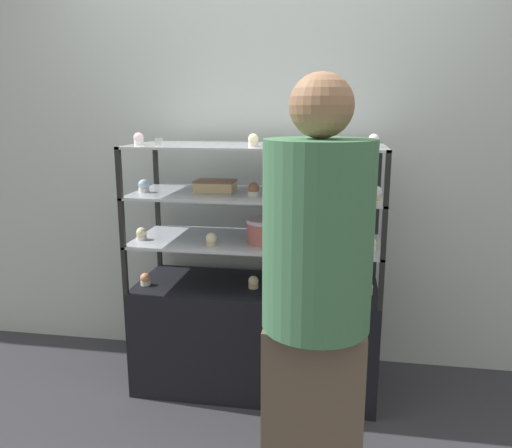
# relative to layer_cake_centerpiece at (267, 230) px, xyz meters

# --- Properties ---
(ground_plane) EXTENTS (20.00, 20.00, 0.00)m
(ground_plane) POSITION_rel_layer_cake_centerpiece_xyz_m (-0.06, 0.03, -0.90)
(ground_plane) COLOR #2D2D33
(back_wall) EXTENTS (8.00, 0.05, 2.60)m
(back_wall) POSITION_rel_layer_cake_centerpiece_xyz_m (-0.06, 0.43, 0.40)
(back_wall) COLOR #A8B2AD
(back_wall) RESTS_ON ground_plane
(display_base) EXTENTS (1.30, 0.52, 0.59)m
(display_base) POSITION_rel_layer_cake_centerpiece_xyz_m (-0.06, 0.03, -0.61)
(display_base) COLOR black
(display_base) RESTS_ON ground_plane
(display_riser_lower) EXTENTS (1.30, 0.52, 0.25)m
(display_riser_lower) POSITION_rel_layer_cake_centerpiece_xyz_m (-0.06, 0.03, -0.08)
(display_riser_lower) COLOR black
(display_riser_lower) RESTS_ON display_base
(display_riser_middle) EXTENTS (1.30, 0.52, 0.25)m
(display_riser_middle) POSITION_rel_layer_cake_centerpiece_xyz_m (-0.06, 0.03, 0.17)
(display_riser_middle) COLOR black
(display_riser_middle) RESTS_ON display_riser_lower
(display_riser_upper) EXTENTS (1.30, 0.52, 0.25)m
(display_riser_upper) POSITION_rel_layer_cake_centerpiece_xyz_m (-0.06, 0.03, 0.43)
(display_riser_upper) COLOR black
(display_riser_upper) RESTS_ON display_riser_middle
(layer_cake_centerpiece) EXTENTS (0.21, 0.21, 0.12)m
(layer_cake_centerpiece) POSITION_rel_layer_cake_centerpiece_xyz_m (0.00, 0.00, 0.00)
(layer_cake_centerpiece) COLOR #C66660
(layer_cake_centerpiece) RESTS_ON display_riser_lower
(sheet_cake_frosted) EXTENTS (0.21, 0.15, 0.06)m
(sheet_cake_frosted) POSITION_rel_layer_cake_centerpiece_xyz_m (-0.29, 0.07, 0.22)
(sheet_cake_frosted) COLOR #DBBC84
(sheet_cake_frosted) RESTS_ON display_riser_middle
(cupcake_0) EXTENTS (0.06, 0.06, 0.07)m
(cupcake_0) POSITION_rel_layer_cake_centerpiece_xyz_m (-0.65, -0.08, -0.28)
(cupcake_0) COLOR white
(cupcake_0) RESTS_ON display_base
(cupcake_1) EXTENTS (0.06, 0.06, 0.07)m
(cupcake_1) POSITION_rel_layer_cake_centerpiece_xyz_m (-0.07, -0.03, -0.28)
(cupcake_1) COLOR #CCB28C
(cupcake_1) RESTS_ON display_base
(cupcake_2) EXTENTS (0.06, 0.06, 0.07)m
(cupcake_2) POSITION_rel_layer_cake_centerpiece_xyz_m (0.53, -0.02, -0.28)
(cupcake_2) COLOR #CCB28C
(cupcake_2) RESTS_ON display_base
(price_tag_0) EXTENTS (0.04, 0.00, 0.04)m
(price_tag_0) POSITION_rel_layer_cake_centerpiece_xyz_m (0.06, -0.21, -0.29)
(price_tag_0) COLOR white
(price_tag_0) RESTS_ON display_base
(cupcake_3) EXTENTS (0.06, 0.06, 0.07)m
(cupcake_3) POSITION_rel_layer_cake_centerpiece_xyz_m (-0.66, -0.06, -0.03)
(cupcake_3) COLOR beige
(cupcake_3) RESTS_ON display_riser_lower
(cupcake_4) EXTENTS (0.06, 0.06, 0.07)m
(cupcake_4) POSITION_rel_layer_cake_centerpiece_xyz_m (-0.27, -0.11, -0.03)
(cupcake_4) COLOR #CCB28C
(cupcake_4) RESTS_ON display_riser_lower
(cupcake_5) EXTENTS (0.06, 0.06, 0.07)m
(cupcake_5) POSITION_rel_layer_cake_centerpiece_xyz_m (0.53, -0.08, -0.03)
(cupcake_5) COLOR beige
(cupcake_5) RESTS_ON display_riser_lower
(price_tag_1) EXTENTS (0.04, 0.00, 0.04)m
(price_tag_1) POSITION_rel_layer_cake_centerpiece_xyz_m (0.25, -0.21, -0.04)
(price_tag_1) COLOR white
(price_tag_1) RESTS_ON display_riser_lower
(cupcake_6) EXTENTS (0.06, 0.06, 0.07)m
(cupcake_6) POSITION_rel_layer_cake_centerpiece_xyz_m (-0.65, -0.03, 0.22)
(cupcake_6) COLOR white
(cupcake_6) RESTS_ON display_riser_middle
(cupcake_7) EXTENTS (0.06, 0.06, 0.07)m
(cupcake_7) POSITION_rel_layer_cake_centerpiece_xyz_m (-0.06, -0.05, 0.22)
(cupcake_7) COLOR beige
(cupcake_7) RESTS_ON display_riser_middle
(cupcake_8) EXTENTS (0.06, 0.06, 0.07)m
(cupcake_8) POSITION_rel_layer_cake_centerpiece_xyz_m (0.24, -0.11, 0.22)
(cupcake_8) COLOR white
(cupcake_8) RESTS_ON display_riser_middle
(cupcake_9) EXTENTS (0.06, 0.06, 0.07)m
(cupcake_9) POSITION_rel_layer_cake_centerpiece_xyz_m (0.54, -0.07, 0.22)
(cupcake_9) COLOR #CCB28C
(cupcake_9) RESTS_ON display_riser_middle
(price_tag_2) EXTENTS (0.04, 0.00, 0.04)m
(price_tag_2) POSITION_rel_layer_cake_centerpiece_xyz_m (0.33, -0.21, 0.21)
(price_tag_2) COLOR white
(price_tag_2) RESTS_ON display_riser_middle
(cupcake_10) EXTENTS (0.05, 0.05, 0.06)m
(cupcake_10) POSITION_rel_layer_cake_centerpiece_xyz_m (-0.65, -0.08, 0.47)
(cupcake_10) COLOR white
(cupcake_10) RESTS_ON display_riser_upper
(cupcake_11) EXTENTS (0.05, 0.05, 0.06)m
(cupcake_11) POSITION_rel_layer_cake_centerpiece_xyz_m (-0.05, -0.11, 0.47)
(cupcake_11) COLOR beige
(cupcake_11) RESTS_ON display_riser_upper
(cupcake_12) EXTENTS (0.05, 0.05, 0.06)m
(cupcake_12) POSITION_rel_layer_cake_centerpiece_xyz_m (0.52, -0.03, 0.47)
(cupcake_12) COLOR #CCB28C
(cupcake_12) RESTS_ON display_riser_upper
(price_tag_3) EXTENTS (0.04, 0.00, 0.04)m
(price_tag_3) POSITION_rel_layer_cake_centerpiece_xyz_m (-0.49, -0.21, 0.46)
(price_tag_3) COLOR white
(price_tag_3) RESTS_ON display_riser_upper
(donut_glazed) EXTENTS (0.14, 0.14, 0.04)m
(donut_glazed) POSITION_rel_layer_cake_centerpiece_xyz_m (0.24, -0.03, 0.46)
(donut_glazed) COLOR brown
(donut_glazed) RESTS_ON display_riser_upper
(customer_figure) EXTENTS (0.38, 0.38, 1.63)m
(customer_figure) POSITION_rel_layer_cake_centerpiece_xyz_m (0.30, -0.83, -0.03)
(customer_figure) COLOR brown
(customer_figure) RESTS_ON ground_plane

